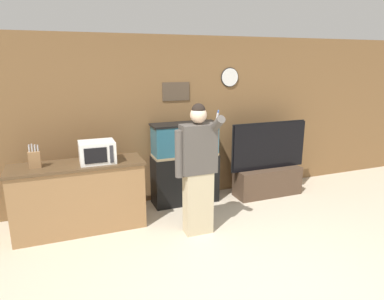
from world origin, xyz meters
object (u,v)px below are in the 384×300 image
Objects in this scene: knife_block at (35,159)px; counter_island at (80,197)px; microwave at (97,152)px; person_standing at (198,168)px; tv_on_stand at (268,174)px; aquarium_on_stand at (185,163)px.

counter_island is at bearing -0.29° from knife_block.
person_standing is at bearing -27.39° from microwave.
tv_on_stand reaches higher than microwave.
aquarium_on_stand reaches higher than knife_block.
microwave is at bearing -3.21° from knife_block.
microwave is at bearing -8.59° from counter_island.
aquarium_on_stand is 1.45m from tv_on_stand.
tv_on_stand reaches higher than knife_block.
microwave is 0.75m from knife_block.
microwave is 1.46× the size of knife_block.
person_standing is at bearing -153.31° from tv_on_stand.
knife_block is at bearing -177.43° from tv_on_stand.
tv_on_stand is 0.79× the size of person_standing.
person_standing reaches higher than aquarium_on_stand.
person_standing is at bearing -18.64° from knife_block.
microwave is at bearing 152.61° from person_standing.
microwave is 2.86m from tv_on_stand.
aquarium_on_stand reaches higher than microwave.
person_standing reaches higher than microwave.
knife_block is (-0.75, 0.04, -0.03)m from microwave.
knife_block is 2.18m from aquarium_on_stand.
person_standing reaches higher than counter_island.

